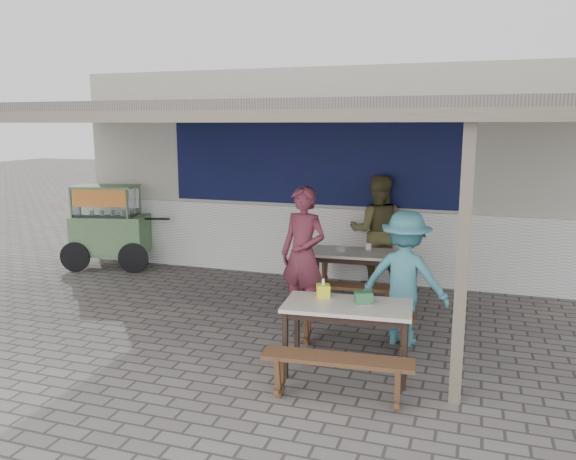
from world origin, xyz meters
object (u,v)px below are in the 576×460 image
Objects in this scene: table_right at (347,311)px; bench_right_street at (337,369)px; bench_left_street at (346,293)px; tissue_box at (323,291)px; bench_right_wall at (354,321)px; table_left at (353,257)px; patron_street_side at (303,254)px; patron_right_table at (405,278)px; donation_box at (363,297)px; condiment_bowl at (341,250)px; patron_wall_side at (377,231)px; condiment_jar at (368,246)px; vendor_cart at (109,223)px; bench_left_wall at (359,267)px.

table_right is 0.75m from bench_right_street.
tissue_box is at bearing -90.81° from bench_left_street.
table_right is at bearing -90.00° from bench_right_wall.
table_left is 1.13m from patron_street_side.
patron_right_table reaches higher than donation_box.
donation_box is (0.60, -2.34, 0.14)m from table_left.
patron_wall_side is at bearing 69.12° from condiment_bowl.
tissue_box is 2.48m from condiment_jar.
donation_box is (0.45, -0.07, -0.01)m from tissue_box.
vendor_cart is 13.04× the size of tissue_box.
bench_left_street is 1.64m from tissue_box.
condiment_bowl is at bearing -146.26° from condiment_jar.
bench_left_wall is 0.65m from patron_wall_side.
bench_left_street is 1.78m from donation_box.
bench_left_wall is 0.87m from condiment_bowl.
bench_left_street is 1.10m from bench_right_wall.
patron_right_table is (0.52, 0.35, 0.46)m from bench_right_wall.
vendor_cart is at bearing 172.42° from condiment_bowl.
table_right reaches higher than bench_right_wall.
donation_box is at bearing 23.97° from table_right.
table_right is 7.80× the size of condiment_bowl.
bench_right_wall is (0.39, -1.75, -0.33)m from table_left.
condiment_jar is at bearing 90.53° from bench_right_street.
patron_right_table is 1.76m from condiment_bowl.
vendor_cart reaches higher than condiment_jar.
table_left is 4.64m from vendor_cart.
tissue_box reaches higher than table_left.
bench_right_wall is 0.75m from tissue_box.
condiment_jar is at bearing 77.90° from bench_left_street.
bench_left_street is 8.11× the size of condiment_bowl.
condiment_jar reaches higher than bench_left_street.
patron_right_table reaches higher than bench_left_wall.
vendor_cart is 4.43m from patron_street_side.
tissue_box is 0.76× the size of donation_box.
bench_right_wall is at bearing 84.33° from patron_wall_side.
patron_wall_side is 13.14× the size of tissue_box.
bench_left_street is 2.43m from bench_right_street.
bench_left_wall is 4.58m from vendor_cart.
patron_street_side is at bearing -117.66° from condiment_jar.
condiment_jar is at bearing 79.77° from patron_wall_side.
vendor_cart reaches higher than table_right.
condiment_jar is (-0.00, -0.71, -0.10)m from patron_wall_side.
bench_left_wall and bench_right_wall have the same top height.
bench_right_wall is at bearing -71.75° from condiment_bowl.
condiment_jar is (4.79, -0.35, -0.02)m from vendor_cart.
vendor_cart is 4.46m from condiment_bowl.
patron_wall_side is 10.00× the size of donation_box.
patron_wall_side is at bearing 81.22° from bench_left_street.
vendor_cart reaches higher than tissue_box.
bench_right_street is at bearing -77.32° from condiment_bowl.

